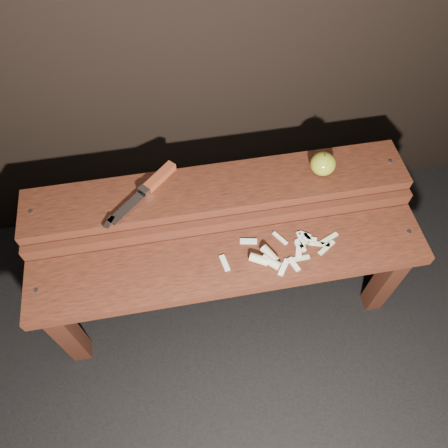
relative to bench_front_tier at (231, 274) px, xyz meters
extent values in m
plane|color=black|center=(0.00, 0.06, -0.35)|extent=(60.00, 60.00, 0.00)
cube|color=#33160C|center=(-0.54, -0.04, -0.16)|extent=(0.06, 0.06, 0.38)
cube|color=#33160C|center=(0.54, -0.04, -0.16)|extent=(0.06, 0.06, 0.38)
cube|color=#431C10|center=(0.00, 0.01, 0.05)|extent=(1.20, 0.20, 0.04)
cylinder|color=slate|center=(-0.56, 0.01, 0.07)|extent=(0.01, 0.01, 0.00)
cylinder|color=slate|center=(0.56, 0.01, 0.07)|extent=(0.01, 0.01, 0.00)
cube|color=#33160C|center=(-0.54, 0.26, -0.12)|extent=(0.06, 0.06, 0.46)
cube|color=#33160C|center=(0.54, 0.26, -0.12)|extent=(0.06, 0.06, 0.46)
cube|color=#431C10|center=(0.00, 0.13, 0.09)|extent=(1.20, 0.02, 0.05)
cube|color=#431C10|center=(0.00, 0.23, 0.13)|extent=(1.20, 0.18, 0.04)
cylinder|color=slate|center=(-0.56, 0.23, 0.15)|extent=(0.01, 0.01, 0.00)
cylinder|color=slate|center=(0.56, 0.23, 0.15)|extent=(0.01, 0.01, 0.00)
ellipsoid|color=olive|center=(0.33, 0.23, 0.18)|extent=(0.08, 0.08, 0.07)
cylinder|color=#382314|center=(0.33, 0.23, 0.22)|extent=(0.01, 0.01, 0.01)
cube|color=brown|center=(-0.17, 0.29, 0.16)|extent=(0.11, 0.10, 0.02)
cube|color=silver|center=(-0.22, 0.24, 0.16)|extent=(0.04, 0.04, 0.03)
cube|color=silver|center=(-0.28, 0.19, 0.16)|extent=(0.12, 0.11, 0.00)
cube|color=silver|center=(-0.33, 0.15, 0.16)|extent=(0.04, 0.05, 0.00)
cube|color=beige|center=(0.15, -0.04, 0.07)|extent=(0.04, 0.05, 0.01)
cube|color=beige|center=(0.07, 0.06, 0.07)|extent=(0.05, 0.03, 0.01)
cube|color=beige|center=(0.24, 0.06, 0.07)|extent=(0.04, 0.03, 0.01)
cube|color=beige|center=(0.16, 0.06, 0.07)|extent=(0.04, 0.05, 0.01)
cube|color=beige|center=(0.25, 0.04, 0.07)|extent=(0.03, 0.05, 0.01)
cube|color=beige|center=(-0.02, 0.00, 0.07)|extent=(0.03, 0.05, 0.01)
cube|color=beige|center=(0.22, 0.02, 0.07)|extent=(0.03, 0.05, 0.01)
cube|color=beige|center=(0.25, 0.04, 0.07)|extent=(0.04, 0.03, 0.01)
cube|color=beige|center=(0.22, 0.04, 0.07)|extent=(0.01, 0.06, 0.01)
cube|color=beige|center=(0.18, -0.04, 0.07)|extent=(0.03, 0.05, 0.01)
cube|color=beige|center=(0.21, 0.00, 0.07)|extent=(0.03, 0.04, 0.01)
cylinder|color=#C9BB8C|center=(0.12, 0.00, 0.08)|extent=(0.05, 0.06, 0.03)
cylinder|color=#C9BB8C|center=(0.11, -0.02, 0.08)|extent=(0.06, 0.06, 0.03)
cylinder|color=#C9BB8C|center=(0.08, -0.01, 0.08)|extent=(0.06, 0.05, 0.03)
cube|color=#BCC988|center=(0.23, 0.03, 0.07)|extent=(0.07, 0.02, 0.00)
cube|color=#BCC988|center=(0.31, 0.03, 0.07)|extent=(0.07, 0.04, 0.00)
cube|color=#BCC988|center=(0.20, -0.02, 0.07)|extent=(0.07, 0.02, 0.00)
cube|color=#BCC988|center=(0.27, 0.02, 0.07)|extent=(0.07, 0.03, 0.00)
cube|color=#BCC988|center=(0.29, 0.00, 0.07)|extent=(0.06, 0.05, 0.00)
camera|label=1|loc=(-0.13, -0.59, 1.21)|focal=35.00mm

